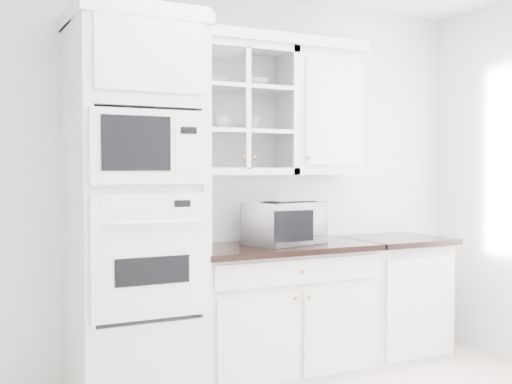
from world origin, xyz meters
TOP-DOWN VIEW (x-y plane):
  - room_shell at (0.00, 0.43)m, footprint 4.00×3.50m
  - oven_column at (-0.75, 1.42)m, footprint 0.76×0.68m
  - base_cabinet_run at (0.28, 1.45)m, footprint 1.32×0.67m
  - extra_base_cabinet at (1.28, 1.45)m, footprint 0.72×0.67m
  - upper_cabinet_glass at (0.03, 1.58)m, footprint 0.80×0.33m
  - upper_cabinet_solid at (0.71, 1.58)m, footprint 0.55×0.33m
  - crown_molding at (-0.07, 1.56)m, footprint 2.14×0.38m
  - countertop_microwave at (0.32, 1.45)m, footprint 0.60×0.54m
  - bowl_a at (-0.15, 1.58)m, footprint 0.25×0.25m
  - bowl_b at (0.16, 1.57)m, footprint 0.23×0.23m
  - cup_a at (-0.09, 1.57)m, footprint 0.15×0.15m
  - cup_b at (0.15, 1.59)m, footprint 0.10×0.10m

SIDE VIEW (x-z plane):
  - base_cabinet_run at x=0.28m, z-range 0.00..0.92m
  - extra_base_cabinet at x=1.28m, z-range 0.00..0.92m
  - countertop_microwave at x=0.32m, z-range 0.92..1.21m
  - oven_column at x=-0.75m, z-range 0.00..2.40m
  - cup_b at x=0.15m, z-range 1.71..1.80m
  - cup_a at x=-0.09m, z-range 1.71..1.80m
  - room_shell at x=0.00m, z-range 0.43..3.13m
  - upper_cabinet_glass at x=0.03m, z-range 1.40..2.30m
  - upper_cabinet_solid at x=0.71m, z-range 1.40..2.30m
  - bowl_a at x=-0.15m, z-range 2.01..2.06m
  - bowl_b at x=0.16m, z-range 2.01..2.07m
  - crown_molding at x=-0.07m, z-range 2.30..2.37m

